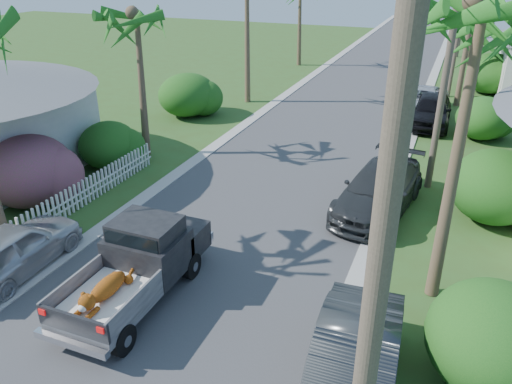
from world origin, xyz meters
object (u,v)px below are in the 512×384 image
at_px(parked_car_rd, 422,101).
at_px(palm_r_b, 484,26).
at_px(palm_r_a, 485,4).
at_px(utility_pole_b, 446,71).
at_px(pickup_truck, 142,259).
at_px(parked_car_rm, 379,190).
at_px(palm_l_b, 135,14).
at_px(parked_car_rf, 431,111).
at_px(utility_pole_d, 466,3).
at_px(parked_car_ln, 14,249).
at_px(parked_car_rn, 352,370).
at_px(utility_pole_c, 460,23).
at_px(utility_pole_a, 369,343).

distance_m(parked_car_rd, palm_r_b, 10.27).
xyz_separation_m(palm_r_a, utility_pole_b, (-0.70, 7.00, -2.82)).
distance_m(pickup_truck, utility_pole_b, 12.53).
bearing_deg(palm_r_a, utility_pole_b, 95.71).
xyz_separation_m(parked_car_rm, palm_l_b, (-10.87, 1.80, 5.35)).
height_order(pickup_truck, parked_car_rm, pickup_truck).
bearing_deg(utility_pole_b, palm_r_b, 63.43).
height_order(palm_r_a, utility_pole_b, utility_pole_b).
relative_size(parked_car_rm, parked_car_rf, 1.13).
distance_m(palm_l_b, palm_r_a, 14.47).
xyz_separation_m(pickup_truck, utility_pole_d, (6.61, 40.01, 3.59)).
relative_size(parked_car_rm, utility_pole_b, 0.61).
bearing_deg(palm_l_b, parked_car_ln, -79.39).
xyz_separation_m(parked_car_rn, palm_r_b, (1.60, 13.57, 5.15)).
distance_m(parked_car_ln, utility_pole_b, 15.49).
bearing_deg(parked_car_rn, parked_car_ln, 171.08).
height_order(parked_car_rd, utility_pole_b, utility_pole_b).
height_order(parked_car_rn, utility_pole_d, utility_pole_d).
relative_size(pickup_truck, utility_pole_b, 0.57).
bearing_deg(utility_pole_b, pickup_truck, -123.44).
height_order(pickup_truck, utility_pole_c, utility_pole_c).
relative_size(parked_car_rn, parked_car_rm, 0.88).
distance_m(utility_pole_a, utility_pole_c, 30.00).
bearing_deg(utility_pole_d, palm_r_b, -87.95).
bearing_deg(parked_car_rd, palm_r_b, -70.40).
relative_size(palm_r_a, utility_pole_b, 0.97).
relative_size(parked_car_rm, parked_car_ln, 1.26).
bearing_deg(parked_car_rn, utility_pole_b, 83.59).
relative_size(pickup_truck, parked_car_rf, 1.05).
xyz_separation_m(parked_car_rn, parked_car_rf, (0.00, 19.83, 0.03)).
bearing_deg(utility_pole_d, palm_r_a, -88.92).
height_order(parked_car_rm, utility_pole_d, utility_pole_d).
height_order(parked_car_rn, parked_car_ln, parked_car_rn).
distance_m(palm_r_a, utility_pole_d, 37.11).
xyz_separation_m(parked_car_rm, parked_car_ln, (-9.07, -7.81, -0.05)).
bearing_deg(parked_car_rm, palm_l_b, 178.05).
relative_size(parked_car_rn, utility_pole_c, 0.54).
xyz_separation_m(parked_car_rn, palm_l_b, (-11.80, 10.57, 5.35)).
bearing_deg(palm_l_b, palm_r_b, 12.62).
xyz_separation_m(palm_l_b, utility_pole_a, (12.40, -14.00, -1.55)).
bearing_deg(utility_pole_a, parked_car_rm, 97.14).
xyz_separation_m(parked_car_rn, parked_car_rd, (-0.69, 22.11, -0.08)).
xyz_separation_m(utility_pole_b, utility_pole_c, (0.00, 15.00, 0.00)).
bearing_deg(utility_pole_c, parked_car_rd, -106.16).
distance_m(utility_pole_a, utility_pole_b, 15.00).
bearing_deg(utility_pole_b, parked_car_rd, 97.01).
height_order(utility_pole_a, utility_pole_c, same).
bearing_deg(parked_car_rf, palm_l_b, -142.53).
bearing_deg(palm_l_b, parked_car_rn, -41.86).
bearing_deg(pickup_truck, parked_car_rf, 71.78).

